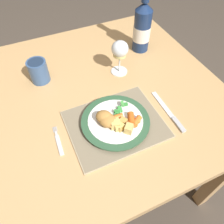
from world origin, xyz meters
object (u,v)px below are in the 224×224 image
(bottle, at_px, (142,27))
(drinking_cup, at_px, (38,71))
(fork, at_px, (59,143))
(table_knife, at_px, (170,114))
(dinner_plate, at_px, (115,122))
(wine_glass, at_px, (120,51))
(dining_table, at_px, (90,108))

(bottle, height_order, drinking_cup, bottle)
(fork, distance_m, table_knife, 0.42)
(dinner_plate, relative_size, bottle, 0.80)
(wine_glass, bearing_deg, dinner_plate, -118.29)
(dining_table, height_order, wine_glass, wine_glass)
(dining_table, height_order, bottle, bottle)
(dining_table, distance_m, wine_glass, 0.28)
(dinner_plate, xyz_separation_m, wine_glass, (0.14, 0.26, 0.09))
(fork, height_order, wine_glass, wine_glass)
(dinner_plate, bearing_deg, table_knife, -12.37)
(table_knife, relative_size, bottle, 0.70)
(dinner_plate, bearing_deg, wine_glass, 61.71)
(fork, distance_m, bottle, 0.65)
(fork, bearing_deg, table_knife, -7.35)
(dining_table, height_order, dinner_plate, dinner_plate)
(dining_table, relative_size, bottle, 3.58)
(dinner_plate, relative_size, drinking_cup, 2.56)
(fork, bearing_deg, dining_table, 46.06)
(table_knife, bearing_deg, dining_table, 136.39)
(wine_glass, bearing_deg, fork, -144.32)
(wine_glass, height_order, drinking_cup, wine_glass)
(dinner_plate, xyz_separation_m, table_knife, (0.21, -0.05, -0.01))
(dinner_plate, bearing_deg, drinking_cup, 118.83)
(dinner_plate, xyz_separation_m, fork, (-0.21, 0.01, -0.01))
(dinner_plate, distance_m, table_knife, 0.21)
(dining_table, height_order, fork, fork)
(fork, relative_size, wine_glass, 0.79)
(table_knife, bearing_deg, bottle, 76.59)
(table_knife, bearing_deg, drinking_cup, 135.40)
(dining_table, relative_size, table_knife, 5.13)
(dinner_plate, bearing_deg, bottle, 50.43)
(fork, xyz_separation_m, table_knife, (0.42, -0.05, 0.00))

